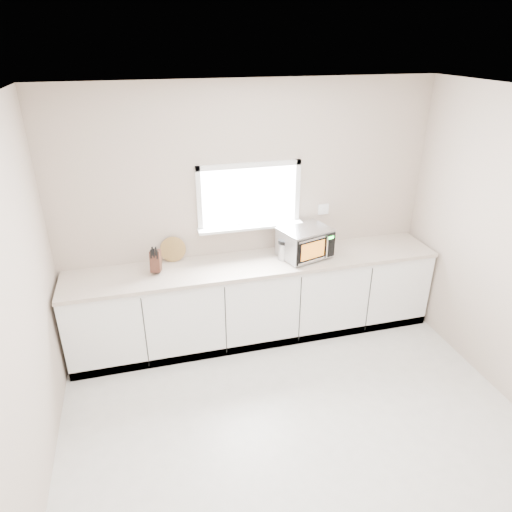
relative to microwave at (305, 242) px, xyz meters
name	(u,v)px	position (x,y,z in m)	size (l,w,h in m)	color
ground	(310,453)	(-0.53, -1.68, -1.09)	(4.00, 4.00, 0.00)	beige
back_wall	(249,212)	(-0.53, 0.32, 0.27)	(4.00, 0.17, 2.70)	#B3A08E
cabinets	(256,301)	(-0.53, 0.02, -0.65)	(3.92, 0.60, 0.88)	white
countertop	(256,264)	(-0.53, 0.01, -0.19)	(3.92, 0.64, 0.04)	#C1B19F
microwave	(305,242)	(0.00, 0.00, 0.00)	(0.59, 0.52, 0.32)	black
knife_block	(156,261)	(-1.55, 0.05, -0.04)	(0.13, 0.22, 0.30)	#462619
cutting_board	(173,249)	(-1.36, 0.26, -0.04)	(0.27, 0.27, 0.02)	olive
coffee_grinder	(284,249)	(-0.23, 0.00, -0.06)	(0.15, 0.15, 0.23)	#AAADB2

